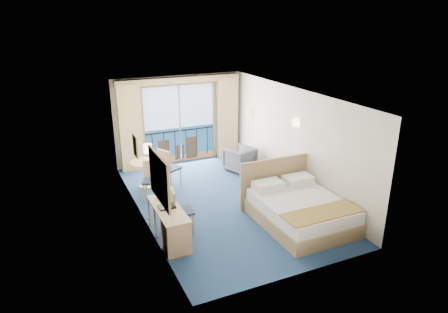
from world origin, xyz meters
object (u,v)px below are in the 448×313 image
bed (299,209)px  desk_chair (179,208)px  desk (175,231)px  table_chair_b (151,177)px  table_chair_a (168,166)px  nightstand (287,182)px  round_table (146,168)px  armchair (240,159)px  floor_lamp (248,123)px

bed → desk_chair: bed is taller
desk → table_chair_b: 2.58m
desk_chair → table_chair_a: (0.47, 2.35, 0.05)m
nightstand → round_table: 3.76m
armchair → desk: 4.47m
bed → floor_lamp: bearing=78.9°
table_chair_b → round_table: bearing=111.3°
round_table → table_chair_a: 0.60m
floor_lamp → round_table: (-3.37, -0.56, -0.71)m
desk_chair → table_chair_a: table_chair_a is taller
table_chair_b → desk_chair: bearing=-63.9°
bed → desk: 2.85m
bed → floor_lamp: 4.09m
nightstand → desk_chair: bearing=-166.1°
nightstand → round_table: (-3.27, 1.85, 0.28)m
bed → table_chair_a: bed is taller
desk_chair → floor_lamp: bearing=-38.4°
bed → floor_lamp: size_ratio=1.35×
bed → table_chair_a: bearing=124.2°
nightstand → table_chair_b: table_chair_b is taller
floor_lamp → table_chair_a: 3.04m
nightstand → table_chair_b: (-3.30, 1.20, 0.26)m
bed → desk: size_ratio=1.49×
bed → desk_chair: size_ratio=2.25×
desk → table_chair_a: table_chair_a is taller
round_table → table_chair_a: table_chair_a is taller
bed → table_chair_a: size_ratio=2.07×
bed → armchair: bearing=86.3°
armchair → table_chair_a: (-2.30, -0.33, 0.26)m
round_table → nightstand: bearing=-29.5°
desk → table_chair_b: bearing=85.3°
floor_lamp → desk: bearing=-133.7°
bed → nightstand: size_ratio=4.23×
nightstand → floor_lamp: 2.61m
floor_lamp → desk_chair: 4.67m
desk → table_chair_a: bearing=75.4°
bed → desk: bed is taller
armchair → round_table: 2.83m
nightstand → table_chair_a: 3.18m
table_chair_b → desk: bearing=-70.8°
round_table → table_chair_a: bearing=-28.8°
armchair → round_table: (-2.82, -0.04, 0.19)m
armchair → floor_lamp: (0.55, 0.52, 0.90)m
desk → desk_chair: 0.67m
bed → armchair: 3.40m
desk_chair → nightstand: bearing=-68.4°
floor_lamp → desk_chair: bearing=-136.1°
desk → table_chair_b: table_chair_b is taller
armchair → nightstand: bearing=83.7°
bed → table_chair_b: (-2.64, 2.70, 0.19)m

